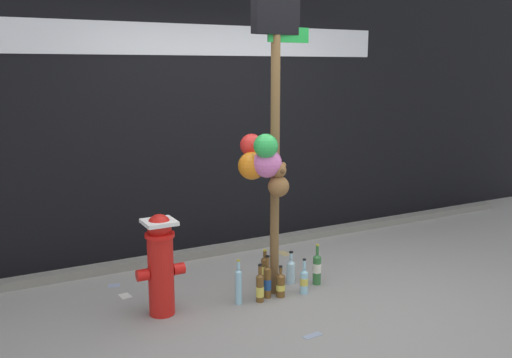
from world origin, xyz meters
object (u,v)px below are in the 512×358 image
Objects in this scene: bottle_4 at (267,281)px; bottle_1 at (239,285)px; memorial_post at (267,135)px; bottle_7 at (274,267)px; bottle_2 at (317,268)px; bottle_0 at (304,281)px; bottle_6 at (281,285)px; fire_hydrant at (161,262)px; bottle_8 at (260,288)px; bottle_3 at (265,269)px; bottle_5 at (291,270)px.

bottle_1 is at bearing -179.79° from bottle_4.
memorial_post is 1.24m from bottle_7.
bottle_7 reaches higher than bottle_1.
bottle_1 reaches higher than bottle_2.
bottle_6 is (-0.21, 0.04, -0.01)m from bottle_0.
fire_hydrant is 2.49× the size of bottle_8.
bottle_4 is (0.27, 0.00, -0.02)m from bottle_1.
bottle_8 is (-0.63, -0.10, -0.03)m from bottle_2.
bottle_4 is (0.89, -0.12, -0.28)m from fire_hydrant.
bottle_6 is at bearing -109.19° from bottle_7.
bottle_0 reaches higher than bottle_3.
fire_hydrant reaches higher than bottle_1.
fire_hydrant reaches higher than bottle_0.
bottle_1 is (-0.59, 0.07, 0.04)m from bottle_0.
bottle_6 is at bearing -168.44° from bottle_2.
fire_hydrant reaches higher than bottle_7.
bottle_4 is 0.12m from bottle_6.
bottle_8 is (-0.20, -0.01, 0.02)m from bottle_6.
memorial_post is at bearing 128.54° from bottle_6.
bottle_3 is (-0.17, 0.39, 0.01)m from bottle_0.
bottle_4 is at bearing -130.53° from bottle_7.
bottle_5 is at bearing 144.23° from bottle_2.
fire_hydrant is 2.75× the size of bottle_5.
bottle_3 is (0.42, 0.32, -0.03)m from bottle_1.
memorial_post reaches higher than bottle_1.
bottle_5 is at bearing 83.79° from bottle_0.
memorial_post reaches higher than bottle_0.
bottle_1 is at bearing 174.49° from bottle_6.
fire_hydrant is 2.19× the size of bottle_2.
bottle_1 is 1.24× the size of bottle_3.
bottle_8 is at bearing -11.75° from fire_hydrant.
memorial_post is at bearing 67.46° from bottle_4.
bottle_4 is 0.93× the size of bottle_7.
bottle_5 is 1.07× the size of bottle_6.
bottle_4 reaches higher than bottle_6.
bottle_2 is (0.51, -0.01, -1.22)m from memorial_post.
memorial_post is 9.18× the size of bottle_6.
bottle_8 reaches higher than bottle_5.
bottle_2 is at bearing 5.36° from bottle_4.
bottle_0 is at bearing -8.99° from fire_hydrant.
fire_hydrant is at bearing 169.16° from bottle_1.
fire_hydrant reaches higher than bottle_3.
bottle_7 reaches higher than bottle_2.
bottle_7 is (0.20, 0.24, 0.02)m from bottle_4.
bottle_0 is 0.22m from bottle_6.
bottle_6 is (0.08, -0.10, -1.27)m from memorial_post.
bottle_2 and bottle_4 have the same top height.
bottle_0 is 0.33m from bottle_4.
bottle_1 is 0.53m from bottle_3.
bottle_5 is (0.20, -0.13, -0.01)m from bottle_3.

